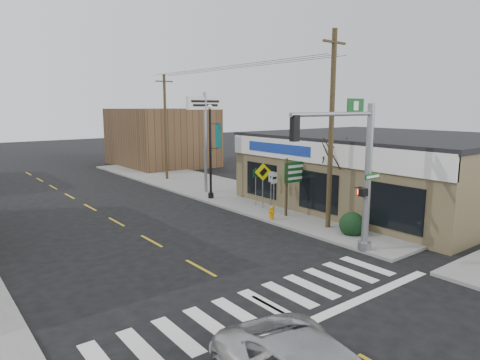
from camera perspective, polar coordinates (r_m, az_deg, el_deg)
ground at (r=13.12m, az=4.55°, el=-16.68°), size 140.00×140.00×0.00m
sidewalk_right at (r=28.10m, az=0.34°, el=-2.06°), size 6.00×38.00×0.13m
center_line at (r=19.35m, az=-11.73°, el=-7.97°), size 0.12×56.00×0.01m
crosswalk at (r=13.39m, az=3.36°, el=-16.08°), size 11.00×2.20×0.01m
thrift_store at (r=27.08m, az=18.97°, el=1.12°), size 12.00×14.00×4.00m
bldg_distant_right at (r=43.60m, az=-10.43°, el=5.65°), size 8.00×10.00×5.60m
traffic_signal_pole at (r=16.92m, az=15.37°, el=2.19°), size 4.74×0.38×6.00m
guide_sign at (r=22.88m, az=7.56°, el=0.28°), size 1.75×0.14×3.06m
fire_hydrant at (r=21.92m, az=4.24°, el=-4.30°), size 0.22×0.22×0.70m
ped_crossing_sign at (r=24.08m, az=3.08°, el=0.37°), size 1.00×0.07×2.57m
lamp_post at (r=26.58m, az=-3.87°, el=4.74°), size 0.75×0.59×5.82m
dance_center_sign at (r=28.50m, az=-4.69°, el=8.34°), size 3.11×0.19×6.62m
bare_tree at (r=21.83m, az=12.58°, el=4.67°), size 2.44×2.44×4.89m
shrub_front at (r=20.08m, az=14.70°, el=-5.77°), size 1.15×1.15×0.86m
shrub_back at (r=25.80m, az=6.49°, el=-2.04°), size 1.18×1.18×0.89m
utility_pole_near at (r=20.28m, az=12.08°, el=6.67°), size 1.59×0.24×9.13m
utility_pole_far at (r=34.17m, az=-9.90°, el=7.08°), size 1.41×0.21×8.13m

